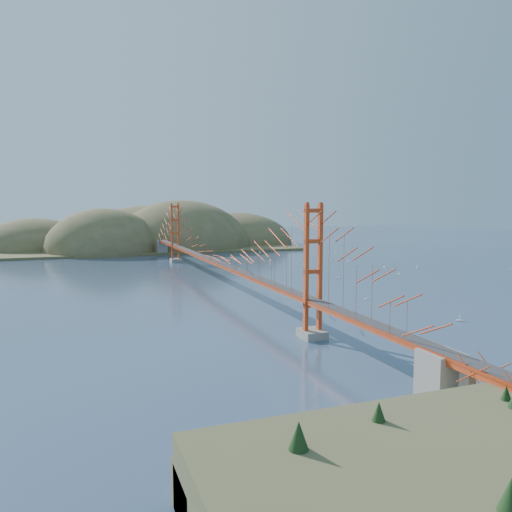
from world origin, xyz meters
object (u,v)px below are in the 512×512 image
object	(u,v)px
fort	(469,408)
sailboat_1	(399,273)
bridge	(216,236)
sailboat_0	(365,298)

from	to	relation	value
fort	sailboat_1	world-z (taller)	fort
bridge	sailboat_1	bearing A→B (deg)	0.56
bridge	fort	bearing A→B (deg)	-89.52
sailboat_0	fort	bearing A→B (deg)	-113.53
fort	sailboat_0	xyz separation A→B (m)	(13.62, 31.28, -0.53)
fort	sailboat_1	size ratio (longest dim) A/B	6.01
fort	bridge	bearing A→B (deg)	90.48
fort	sailboat_0	distance (m)	34.12
fort	sailboat_0	size ratio (longest dim) A/B	6.20
bridge	fort	size ratio (longest dim) A/B	25.51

